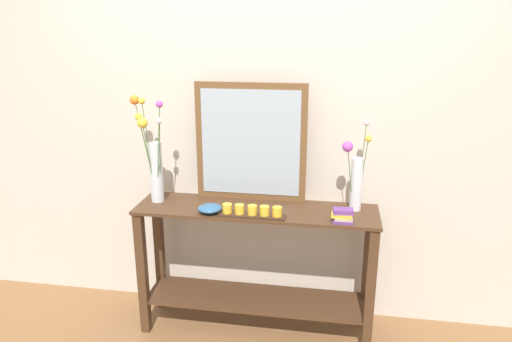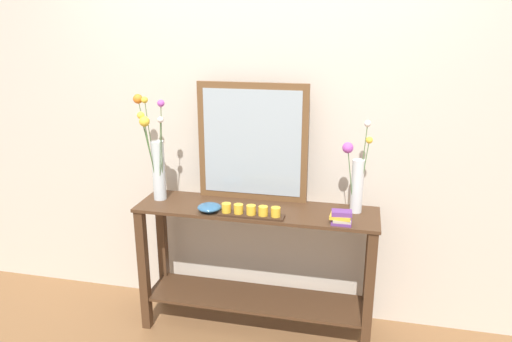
{
  "view_description": "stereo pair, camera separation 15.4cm",
  "coord_description": "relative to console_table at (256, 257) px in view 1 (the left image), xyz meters",
  "views": [
    {
      "loc": [
        0.45,
        -2.67,
        1.92
      ],
      "look_at": [
        0.0,
        0.0,
        1.08
      ],
      "focal_mm": 33.35,
      "sensor_mm": 36.0,
      "label": 1
    },
    {
      "loc": [
        0.6,
        -2.64,
        1.92
      ],
      "look_at": [
        0.0,
        0.0,
        1.08
      ],
      "focal_mm": 33.35,
      "sensor_mm": 36.0,
      "label": 2
    }
  ],
  "objects": [
    {
      "name": "ground_plane",
      "position": [
        0.0,
        0.0,
        -0.52
      ],
      "size": [
        7.0,
        6.0,
        0.02
      ],
      "primitive_type": "cube",
      "color": "brown"
    },
    {
      "name": "vase_right",
      "position": [
        0.59,
        0.07,
        0.54
      ],
      "size": [
        0.17,
        0.12,
        0.56
      ],
      "color": "silver",
      "rests_on": "console_table"
    },
    {
      "name": "candle_tray",
      "position": [
        -0.0,
        -0.13,
        0.36
      ],
      "size": [
        0.39,
        0.09,
        0.07
      ],
      "color": "#382316",
      "rests_on": "console_table"
    },
    {
      "name": "tall_vase_left",
      "position": [
        -0.65,
        0.01,
        0.61
      ],
      "size": [
        0.24,
        0.17,
        0.67
      ],
      "color": "silver",
      "rests_on": "console_table"
    },
    {
      "name": "wall_back",
      "position": [
        0.0,
        0.31,
        0.84
      ],
      "size": [
        6.4,
        0.08,
        2.7
      ],
      "primitive_type": "cube",
      "color": "beige",
      "rests_on": "ground"
    },
    {
      "name": "console_table",
      "position": [
        0.0,
        0.0,
        0.0
      ],
      "size": [
        1.48,
        0.38,
        0.85
      ],
      "color": "#472D1C",
      "rests_on": "ground"
    },
    {
      "name": "decorative_bowl",
      "position": [
        -0.26,
        -0.12,
        0.36
      ],
      "size": [
        0.14,
        0.14,
        0.05
      ],
      "color": "#2D5B84",
      "rests_on": "console_table"
    },
    {
      "name": "book_stack",
      "position": [
        0.52,
        -0.13,
        0.37
      ],
      "size": [
        0.13,
        0.09,
        0.08
      ],
      "color": "#663884",
      "rests_on": "console_table"
    },
    {
      "name": "mirror_leaning",
      "position": [
        -0.06,
        0.16,
        0.7
      ],
      "size": [
        0.7,
        0.03,
        0.74
      ],
      "color": "brown",
      "rests_on": "console_table"
    }
  ]
}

